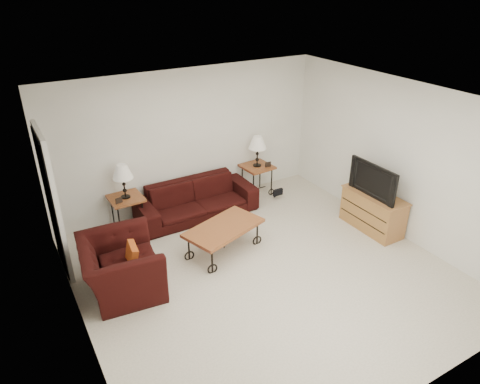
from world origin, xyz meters
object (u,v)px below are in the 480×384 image
Objects in this scene: side_table_left at (128,213)px; coffee_table at (224,239)px; television at (377,179)px; lamp_left at (124,181)px; lamp_right at (257,151)px; side_table_right at (257,180)px; backpack at (275,188)px; armchair at (121,267)px; sofa at (197,199)px; tv_stand at (373,211)px.

coffee_table is at bearing -53.63° from side_table_left.
coffee_table is 1.25× the size of television.
lamp_right is (2.56, -0.00, 0.01)m from lamp_left.
side_table_right is at bearing 43.71° from coffee_table.
backpack is at bearing -57.61° from lamp_right.
armchair is 3.55m from backpack.
side_table_left is 0.48× the size of coffee_table.
television reaches higher than coffee_table.
side_table_left is 0.99× the size of lamp_right.
sofa is 3.07m from television.
tv_stand is 0.60m from television.
side_table_left is at bearing -120.64° from television.
armchair is 2.95× the size of backpack.
side_table_right is 1.01× the size of lamp_left.
backpack is at bearing -5.26° from sofa.
armchair is (-1.63, -0.10, 0.15)m from coffee_table.
television is at bearing -91.33° from armchair.
lamp_right is at bearing 7.47° from sofa.
backpack is (2.77, -0.33, -0.10)m from side_table_left.
television is at bearing 180.00° from tv_stand.
sofa is at bearing -172.53° from side_table_right.
coffee_table is 1.64m from armchair.
sofa is 3.02m from tv_stand.
lamp_right is 0.61× the size of television.
lamp_left is (0.00, 0.00, 0.58)m from side_table_left.
side_table_left is at bearing 149.51° from tv_stand.
sofa is at bearing -8.61° from side_table_left.
lamp_right is at bearing -0.00° from side_table_left.
backpack is (3.34, 1.21, -0.18)m from armchair.
lamp_right is 1.53× the size of backpack.
side_table_left is 1.50× the size of backpack.
side_table_right reaches higher than backpack.
tv_stand is 1.12× the size of television.
television is 2.04m from backpack.
lamp_left is (-2.56, 0.00, 0.58)m from side_table_right.
lamp_left reaches higher than tv_stand.
side_table_right reaches higher than side_table_left.
backpack is (-0.77, 1.76, -0.13)m from tv_stand.
backpack is at bearing 113.65° from tv_stand.
side_table_right is at bearing -0.00° from side_table_left.
television is at bearing -30.64° from side_table_left.
coffee_table is at bearing 165.38° from tv_stand.
side_table_left is at bearing 180.00° from side_table_right.
sofa is at bearing -129.25° from television.
tv_stand is (2.48, -0.65, 0.10)m from coffee_table.
armchair is at bearing -174.09° from backpack.
lamp_right is at bearing -57.54° from armchair.
side_table_right is (1.37, 0.18, -0.01)m from sofa.
side_table_right is at bearing 108.30° from backpack.
backpack is (1.58, -0.15, -0.12)m from sofa.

